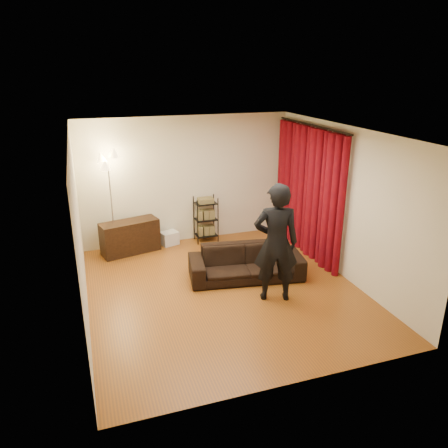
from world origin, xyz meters
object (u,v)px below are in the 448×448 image
object	(u,v)px
media_cabinet	(130,237)
storage_boxes	(170,238)
person	(276,243)
wire_shelf	(206,219)
floor_lamp	(111,205)
sofa	(246,263)

from	to	relation	value
media_cabinet	storage_boxes	xyz separation A→B (m)	(0.85, 0.15, -0.19)
person	storage_boxes	bearing A→B (deg)	-50.33
wire_shelf	person	bearing A→B (deg)	-64.98
person	floor_lamp	world-z (taller)	floor_lamp
person	wire_shelf	xyz separation A→B (m)	(-0.36, 2.79, -0.49)
sofa	floor_lamp	size ratio (longest dim) A/B	0.97
media_cabinet	wire_shelf	xyz separation A→B (m)	(1.66, 0.12, 0.16)
sofa	person	distance (m)	1.10
person	wire_shelf	size ratio (longest dim) A/B	1.97
wire_shelf	media_cabinet	bearing A→B (deg)	-158.30
sofa	person	bearing A→B (deg)	-69.36
sofa	media_cabinet	size ratio (longest dim) A/B	1.75
sofa	person	xyz separation A→B (m)	(0.17, -0.84, 0.69)
media_cabinet	floor_lamp	bearing A→B (deg)	168.62
storage_boxes	person	bearing A→B (deg)	-67.50
storage_boxes	media_cabinet	bearing A→B (deg)	-169.84
sofa	storage_boxes	bearing A→B (deg)	125.59
sofa	media_cabinet	bearing A→B (deg)	144.10
sofa	floor_lamp	world-z (taller)	floor_lamp
storage_boxes	floor_lamp	world-z (taller)	floor_lamp
floor_lamp	wire_shelf	bearing A→B (deg)	3.80
sofa	media_cabinet	world-z (taller)	media_cabinet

